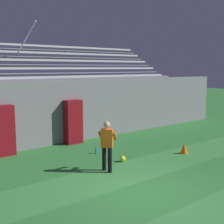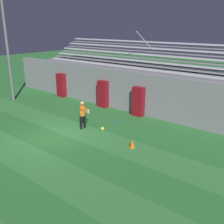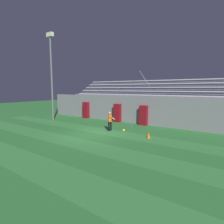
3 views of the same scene
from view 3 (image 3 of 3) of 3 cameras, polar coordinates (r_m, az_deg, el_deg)
name	(u,v)px [view 3 (image 3 of 3)]	position (r m, az deg, el deg)	size (l,w,h in m)	color
ground_plane	(91,135)	(14.93, -6.33, -6.92)	(80.00, 80.00, 0.00)	#2D7533
turf_stripe_near	(15,157)	(11.41, -27.45, -12.16)	(28.00, 1.88, 0.01)	#38843D
turf_stripe_mid	(69,141)	(13.40, -12.85, -8.68)	(28.00, 1.88, 0.01)	#38843D
turf_stripe_far	(103,131)	(16.04, -2.70, -5.88)	(28.00, 1.88, 0.01)	#38843D
back_wall	(132,110)	(19.90, 6.25, 0.72)	(24.00, 0.60, 2.80)	gray
padding_pillar_gate_left	(117,113)	(20.31, 1.63, -0.31)	(0.77, 0.44, 1.96)	maroon
padding_pillar_gate_right	(143,115)	(18.75, 9.56, -1.03)	(0.77, 0.44, 1.96)	maroon
padding_pillar_far_left	(86,110)	(23.23, -7.94, 0.57)	(0.77, 0.44, 1.96)	maroon
bleacher_stand	(142,107)	(21.95, 9.28, 1.54)	(18.00, 4.05, 5.43)	gray
floodlight_pole	(51,67)	(22.64, -18.03, 12.84)	(0.90, 0.36, 9.73)	slate
goalkeeper	(110,120)	(15.99, -0.60, -2.43)	(0.74, 0.74, 1.67)	black
soccer_ball	(124,130)	(15.94, 3.56, -5.57)	(0.22, 0.22, 0.22)	yellow
traffic_cone	(148,135)	(14.10, 11.06, -6.97)	(0.30, 0.30, 0.42)	orange
water_bottle	(131,127)	(17.23, 5.88, -4.59)	(0.07, 0.07, 0.24)	#1E8CD8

